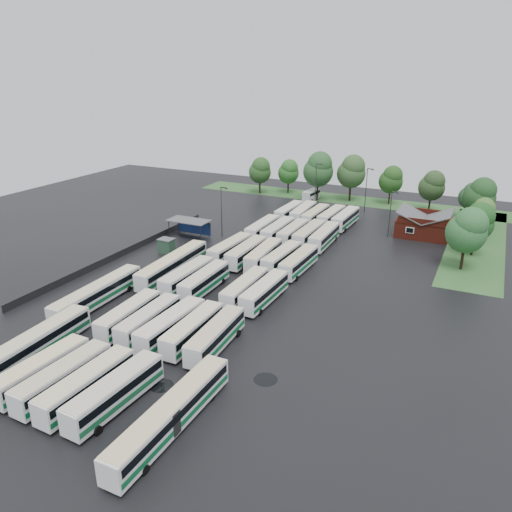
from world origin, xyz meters
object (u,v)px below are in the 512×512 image
at_px(artic_bus_east, 171,414).
at_px(brick_building, 424,227).
at_px(minibus, 311,195).
at_px(artic_bus_west_a, 31,346).

bearing_deg(artic_bus_east, brick_building, 80.54).
xyz_separation_m(brick_building, minibus, (-29.77, 17.31, -0.44)).
height_order(artic_bus_west_a, minibus, artic_bus_west_a).
relative_size(artic_bus_east, minibus, 2.77).
bearing_deg(artic_bus_east, minibus, 102.02).
bearing_deg(minibus, artic_bus_east, -71.64).
distance_m(artic_bus_west_a, artic_bus_east, 21.39).
bearing_deg(artic_bus_west_a, artic_bus_east, -10.62).
xyz_separation_m(brick_building, artic_bus_east, (-12.06, -69.10, -0.13)).
height_order(artic_bus_west_a, artic_bus_east, artic_bus_east).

